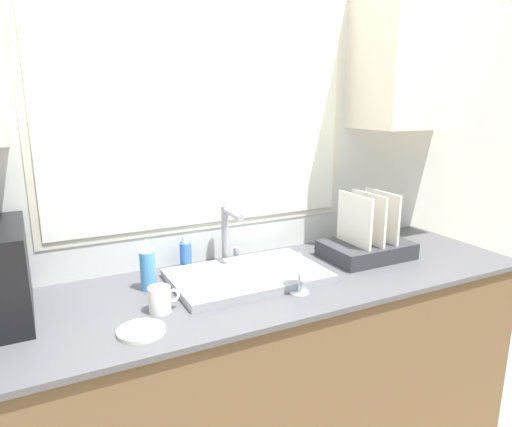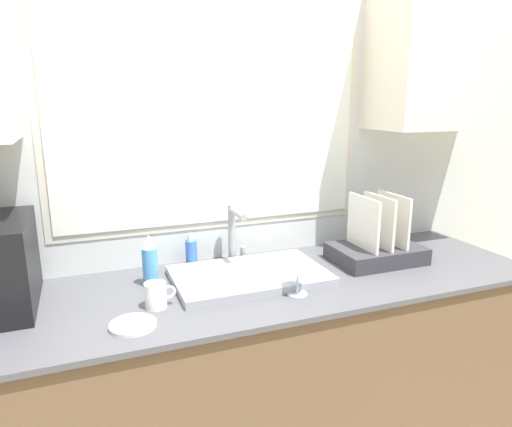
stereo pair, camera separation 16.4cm
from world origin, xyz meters
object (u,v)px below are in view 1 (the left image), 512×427
Objects in this scene: dish_rack at (367,243)px; wine_glass at (300,262)px; faucet at (228,230)px; mug_near_sink at (160,299)px; soap_bottle at (186,255)px; spray_bottle at (148,265)px.

dish_rack is 2.39× the size of wine_glass.
faucet is 0.51m from mug_near_sink.
soap_bottle is at bearing 164.20° from dish_rack.
soap_bottle is at bearing 174.40° from faucet.
dish_rack is (0.58, -0.20, -0.08)m from faucet.
soap_bottle is at bearing 35.04° from spray_bottle.
dish_rack reaches higher than soap_bottle.
faucet is 0.39m from spray_bottle.
dish_rack reaches higher than spray_bottle.
faucet is 2.37× the size of mug_near_sink.
spray_bottle is 1.37× the size of soap_bottle.
dish_rack is 1.90× the size of spray_bottle.
faucet is 0.41m from wine_glass.
dish_rack is at bearing -18.88° from faucet.
spray_bottle is 0.23m from soap_bottle.
mug_near_sink is (-0.01, -0.20, -0.05)m from spray_bottle.
mug_near_sink is 0.67× the size of wine_glass.
soap_bottle is 1.36× the size of mug_near_sink.
soap_bottle reaches higher than mug_near_sink.
faucet reaches higher than spray_bottle.
faucet is at bearing 39.47° from mug_near_sink.
mug_near_sink is at bearing -173.04° from dish_rack.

